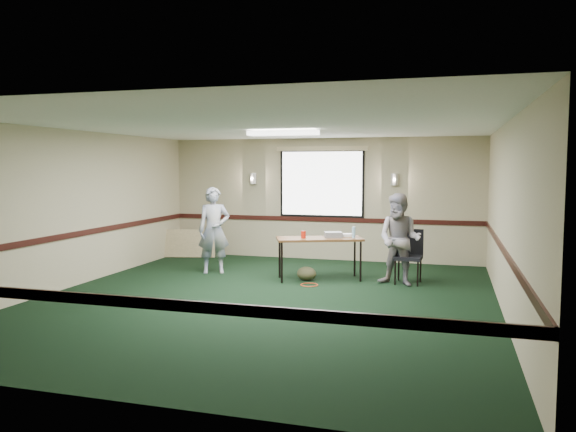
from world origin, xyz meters
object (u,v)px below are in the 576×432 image
(projector, at_px, (333,235))
(conference_chair, at_px, (409,252))
(person_left, at_px, (214,230))
(folding_table, at_px, (319,241))
(person_right, at_px, (400,240))

(projector, bearing_deg, conference_chair, -14.28)
(projector, relative_size, person_left, 0.19)
(folding_table, height_order, person_right, person_right)
(conference_chair, bearing_deg, person_left, -174.24)
(folding_table, xyz_separation_m, person_left, (-2.13, 0.09, 0.12))
(folding_table, bearing_deg, conference_chair, -14.39)
(folding_table, relative_size, conference_chair, 1.76)
(projector, relative_size, conference_chair, 0.33)
(person_left, bearing_deg, projector, -25.24)
(projector, bearing_deg, person_right, -27.13)
(projector, height_order, conference_chair, conference_chair)
(projector, bearing_deg, folding_table, -176.98)
(folding_table, relative_size, projector, 5.35)
(person_left, relative_size, person_right, 1.04)
(projector, distance_m, person_right, 1.23)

